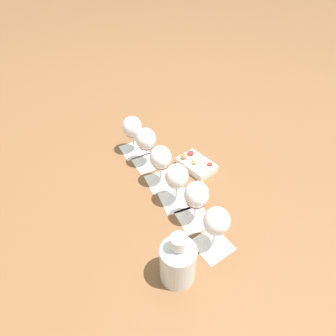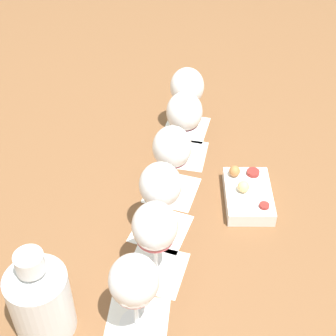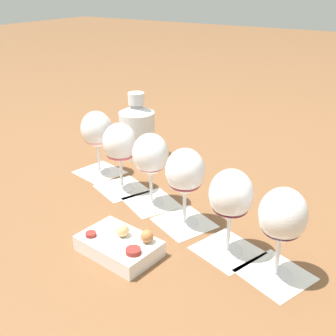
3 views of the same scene
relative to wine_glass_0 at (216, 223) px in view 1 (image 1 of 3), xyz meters
name	(u,v)px [view 1 (image 1 of 3)]	position (x,y,z in m)	size (l,w,h in m)	color
ground_plane	(168,189)	(0.29, -0.09, -0.12)	(8.00, 8.00, 0.00)	brown
tasting_card_0	(213,245)	(0.00, 0.00, -0.12)	(0.14, 0.13, 0.00)	white
tasting_card_1	(194,219)	(0.12, -0.05, -0.12)	(0.15, 0.15, 0.00)	white
tasting_card_2	(176,200)	(0.22, -0.07, -0.12)	(0.15, 0.15, 0.00)	white
tasting_card_3	(161,181)	(0.34, -0.10, -0.12)	(0.15, 0.15, 0.00)	white
tasting_card_4	(147,163)	(0.47, -0.15, -0.12)	(0.15, 0.14, 0.00)	white
tasting_card_5	(134,150)	(0.58, -0.17, -0.12)	(0.15, 0.15, 0.00)	white
wine_glass_0	(216,223)	(0.00, 0.00, 0.00)	(0.09, 0.09, 0.18)	white
wine_glass_1	(196,196)	(0.12, -0.05, 0.00)	(0.09, 0.09, 0.18)	white
wine_glass_2	(177,178)	(0.22, -0.07, 0.00)	(0.09, 0.09, 0.18)	white
wine_glass_3	(161,159)	(0.34, -0.10, 0.00)	(0.09, 0.09, 0.18)	white
wine_glass_4	(146,141)	(0.47, -0.15, 0.00)	(0.09, 0.09, 0.18)	white
wine_glass_5	(132,128)	(0.58, -0.17, 0.00)	(0.09, 0.09, 0.18)	white
ceramic_vase	(178,260)	(0.02, 0.16, -0.04)	(0.11, 0.11, 0.20)	silver
snack_dish	(195,164)	(0.29, -0.27, -0.10)	(0.17, 0.12, 0.06)	white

